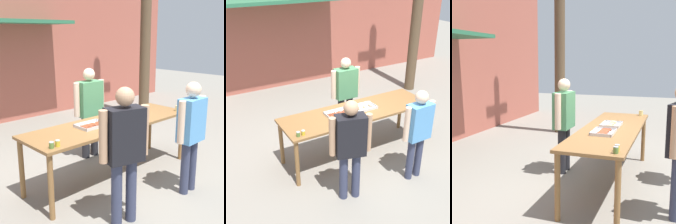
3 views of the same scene
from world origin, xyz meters
The scene contains 11 objects.
ground_plane centered at (0.00, 0.00, 0.00)m, with size 24.00×24.00×0.00m, color gray.
serving_table centered at (0.00, 0.00, 0.79)m, with size 2.77×0.83×0.88m.
food_tray_sausages centered at (-0.37, 0.03, 0.89)m, with size 0.43×0.30×0.04m.
food_tray_buns centered at (0.17, 0.03, 0.89)m, with size 0.42×0.29×0.05m.
condiment_jar_mustard centered at (-1.26, -0.31, 0.91)m, with size 0.06×0.06×0.08m.
condiment_jar_ketchup centered at (-1.17, -0.30, 0.91)m, with size 0.06×0.06×0.08m.
beer_cup centered at (1.25, -0.30, 0.92)m, with size 0.08×0.08×0.09m.
person_server_behind_table centered at (0.27, 0.85, 0.93)m, with size 0.65×0.25×1.58m.
person_customer_holding_hotdog centered at (-0.74, -0.98, 0.96)m, with size 0.59×0.34×1.62m.
person_customer_with_cup centered at (0.43, -1.08, 0.92)m, with size 0.58×0.22×1.55m.
utility_pole centered at (3.05, 1.98, 2.86)m, with size 1.10×0.27×5.62m.
Camera 1 is at (-3.09, -3.23, 2.18)m, focal length 50.00 mm.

